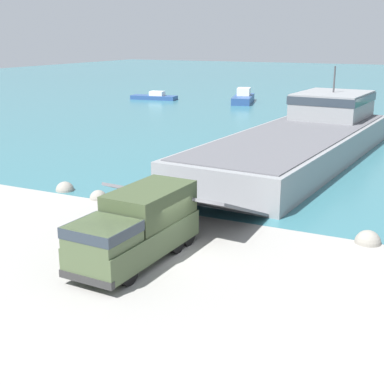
{
  "coord_description": "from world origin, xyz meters",
  "views": [
    {
      "loc": [
        10.93,
        -20.41,
        9.75
      ],
      "look_at": [
        -0.67,
        3.27,
        2.06
      ],
      "focal_mm": 50.0,
      "sensor_mm": 36.0,
      "label": 1
    }
  ],
  "objects_px": {
    "moored_boat_c": "(155,97)",
    "mooring_bollard": "(112,198)",
    "soldier_on_ramp": "(90,234)",
    "landing_craft": "(303,137)",
    "military_truck": "(136,227)",
    "moored_boat_b": "(243,98)"
  },
  "relations": [
    {
      "from": "soldier_on_ramp",
      "to": "moored_boat_c",
      "type": "bearing_deg",
      "value": 163.59
    },
    {
      "from": "military_truck",
      "to": "moored_boat_c",
      "type": "xyz_separation_m",
      "value": [
        -31.37,
        56.01,
        -1.16
      ]
    },
    {
      "from": "landing_craft",
      "to": "military_truck",
      "type": "height_order",
      "value": "landing_craft"
    },
    {
      "from": "soldier_on_ramp",
      "to": "mooring_bollard",
      "type": "height_order",
      "value": "soldier_on_ramp"
    },
    {
      "from": "military_truck",
      "to": "mooring_bollard",
      "type": "bearing_deg",
      "value": -135.68
    },
    {
      "from": "landing_craft",
      "to": "moored_boat_b",
      "type": "bearing_deg",
      "value": 122.6
    },
    {
      "from": "landing_craft",
      "to": "moored_boat_c",
      "type": "distance_m",
      "value": 45.29
    },
    {
      "from": "military_truck",
      "to": "mooring_bollard",
      "type": "relative_size",
      "value": 8.91
    },
    {
      "from": "military_truck",
      "to": "moored_boat_c",
      "type": "height_order",
      "value": "military_truck"
    },
    {
      "from": "moored_boat_c",
      "to": "moored_boat_b",
      "type": "bearing_deg",
      "value": -88.68
    },
    {
      "from": "soldier_on_ramp",
      "to": "mooring_bollard",
      "type": "xyz_separation_m",
      "value": [
        -3.37,
        6.76,
        -0.53
      ]
    },
    {
      "from": "soldier_on_ramp",
      "to": "landing_craft",
      "type": "bearing_deg",
      "value": 128.44
    },
    {
      "from": "soldier_on_ramp",
      "to": "moored_boat_b",
      "type": "bearing_deg",
      "value": 150.45
    },
    {
      "from": "moored_boat_c",
      "to": "mooring_bollard",
      "type": "bearing_deg",
      "value": -160.89
    },
    {
      "from": "landing_craft",
      "to": "military_truck",
      "type": "xyz_separation_m",
      "value": [
        -1.11,
        -24.48,
        -0.1
      ]
    },
    {
      "from": "military_truck",
      "to": "soldier_on_ramp",
      "type": "distance_m",
      "value": 2.44
    },
    {
      "from": "soldier_on_ramp",
      "to": "moored_boat_b",
      "type": "xyz_separation_m",
      "value": [
        -14.77,
        58.76,
        -0.25
      ]
    },
    {
      "from": "mooring_bollard",
      "to": "military_truck",
      "type": "bearing_deg",
      "value": -48.33
    },
    {
      "from": "landing_craft",
      "to": "mooring_bollard",
      "type": "height_order",
      "value": "landing_craft"
    },
    {
      "from": "military_truck",
      "to": "moored_boat_c",
      "type": "relative_size",
      "value": 0.96
    },
    {
      "from": "military_truck",
      "to": "soldier_on_ramp",
      "type": "height_order",
      "value": "military_truck"
    },
    {
      "from": "soldier_on_ramp",
      "to": "mooring_bollard",
      "type": "relative_size",
      "value": 2.07
    }
  ]
}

